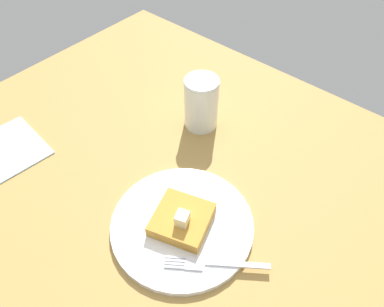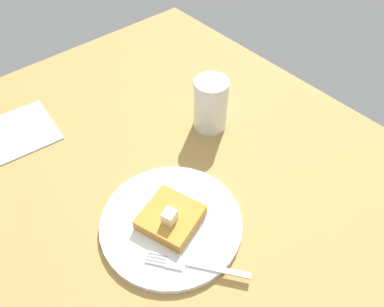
# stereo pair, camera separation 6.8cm
# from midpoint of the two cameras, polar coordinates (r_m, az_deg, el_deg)

# --- Properties ---
(table_surface) EXTENTS (0.98, 0.98, 0.03)m
(table_surface) POSITION_cam_midpoint_polar(r_m,az_deg,el_deg) (0.70, -5.80, -5.91)
(table_surface) COLOR #A57F42
(table_surface) RESTS_ON ground
(plate) EXTENTS (0.24, 0.24, 0.01)m
(plate) POSITION_cam_midpoint_polar(r_m,az_deg,el_deg) (0.64, -0.33, -10.84)
(plate) COLOR white
(plate) RESTS_ON table_surface
(toast_slice_center) EXTENTS (0.11, 0.11, 0.02)m
(toast_slice_center) POSITION_cam_midpoint_polar(r_m,az_deg,el_deg) (0.62, -0.34, -10.07)
(toast_slice_center) COLOR #BD8431
(toast_slice_center) RESTS_ON plate
(butter_pat_primary) EXTENTS (0.03, 0.03, 0.02)m
(butter_pat_primary) POSITION_cam_midpoint_polar(r_m,az_deg,el_deg) (0.60, -0.17, -9.78)
(butter_pat_primary) COLOR beige
(butter_pat_primary) RESTS_ON toast_slice_center
(fork) EXTENTS (0.11, 0.14, 0.00)m
(fork) POSITION_cam_midpoint_polar(r_m,az_deg,el_deg) (0.59, 3.09, -16.93)
(fork) COLOR silver
(fork) RESTS_ON plate
(syrup_jar) EXTENTS (0.07, 0.07, 0.11)m
(syrup_jar) POSITION_cam_midpoint_polar(r_m,az_deg,el_deg) (0.77, 5.39, 7.13)
(syrup_jar) COLOR #5A2C10
(syrup_jar) RESTS_ON table_surface
(napkin) EXTENTS (0.15, 0.16, 0.00)m
(napkin) POSITION_cam_midpoint_polar(r_m,az_deg,el_deg) (0.85, -22.59, 3.09)
(napkin) COLOR #ADCDE1
(napkin) RESTS_ON table_surface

